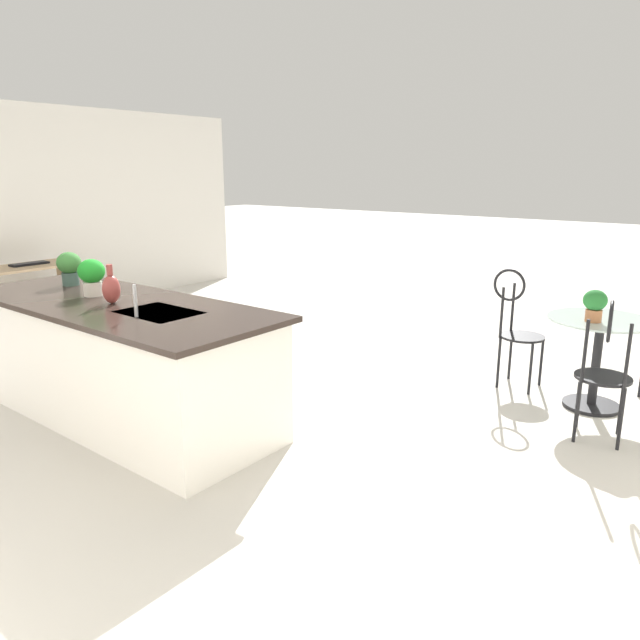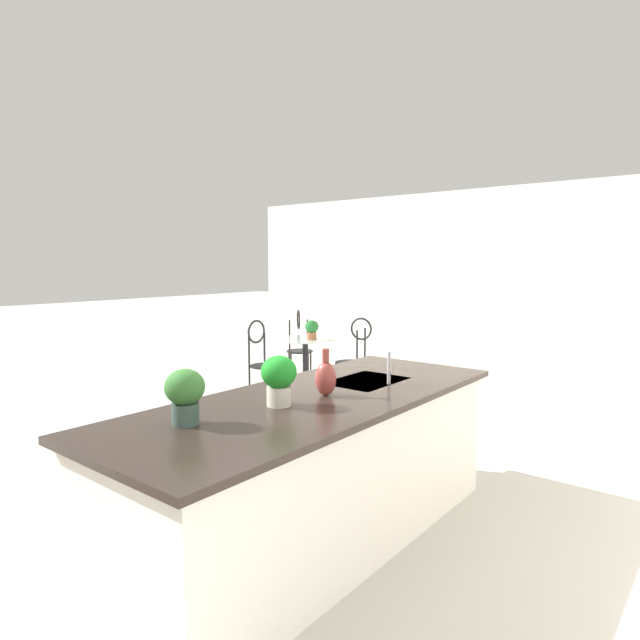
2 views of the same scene
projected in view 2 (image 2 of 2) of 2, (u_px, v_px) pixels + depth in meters
The scene contains 12 objects.
ground_plane at pixel (254, 489), 4.12m from camera, with size 40.00×40.00×0.00m, color beige.
wall_left_window at pixel (479, 290), 7.29m from camera, with size 0.12×7.80×2.70m, color silver.
kitchen_island at pixel (316, 468), 3.31m from camera, with size 2.80×1.06×0.92m.
bistro_table at pixel (305, 360), 7.04m from camera, with size 0.80×0.80×0.74m.
chair_near_window at pixel (262, 358), 6.55m from camera, with size 0.48×0.38×1.04m.
chair_by_island at pixel (299, 343), 7.75m from camera, with size 0.54×0.54×1.04m.
chair_toward_desk at pixel (354, 354), 6.78m from camera, with size 0.45×0.51×1.04m.
sink_faucet at pixel (389, 368), 3.57m from camera, with size 0.02×0.02×0.22m, color #B2B5BA.
potted_plant_on_table at pixel (312, 329), 6.89m from camera, with size 0.18×0.18×0.25m.
potted_plant_counter_far at pixel (185, 393), 2.68m from camera, with size 0.20×0.20×0.28m.
potted_plant_counter_near at pixel (279, 377), 3.03m from camera, with size 0.20×0.20×0.29m.
vase_on_counter at pixel (326, 378), 3.27m from camera, with size 0.13×0.13×0.29m.
Camera 2 is at (2.78, 2.87, 1.73)m, focal length 30.24 mm.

